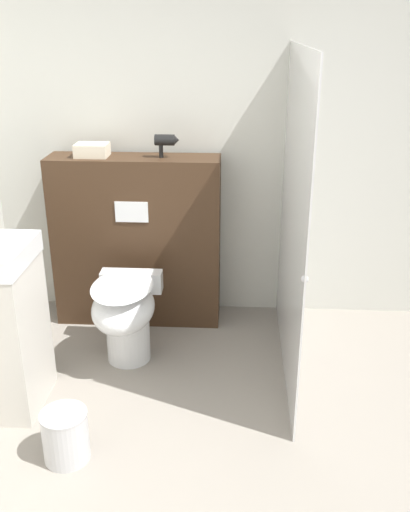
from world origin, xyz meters
name	(u,v)px	position (x,y,z in m)	size (l,w,h in m)	color
wall_back	(186,143)	(0.00, 2.23, 1.25)	(8.00, 0.06, 2.50)	silver
partition_panel	(137,241)	(-0.33, 2.01, 0.60)	(1.16, 0.31, 1.20)	#3D2819
shower_glass	(292,221)	(0.68, 1.45, 0.96)	(0.04, 1.51, 1.92)	silver
toilet	(125,313)	(-0.32, 1.40, 0.36)	(0.40, 0.62, 0.57)	white
hair_drier	(166,141)	(-0.11, 2.00, 1.31)	(0.16, 0.07, 0.15)	black
folded_towel	(92,150)	(-0.61, 2.00, 1.24)	(0.22, 0.17, 0.09)	beige
waste_bin	(66,436)	(-0.46, 0.51, 0.13)	(0.23, 0.23, 0.27)	silver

